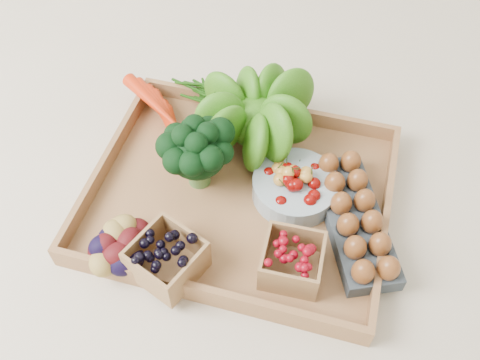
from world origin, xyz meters
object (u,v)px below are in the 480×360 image
(tray, at_px, (240,197))
(cherry_bowl, at_px, (295,187))
(broccoli, at_px, (198,162))
(egg_carton, at_px, (354,221))

(tray, height_order, cherry_bowl, cherry_bowl)
(tray, height_order, broccoli, broccoli)
(tray, relative_size, egg_carton, 2.01)
(broccoli, bearing_deg, egg_carton, -4.70)
(cherry_bowl, bearing_deg, broccoli, -174.51)
(tray, bearing_deg, broccoli, 172.50)
(broccoli, distance_m, egg_carton, 0.30)
(cherry_bowl, height_order, egg_carton, cherry_bowl)
(broccoli, relative_size, egg_carton, 0.52)
(egg_carton, bearing_deg, broccoli, 151.38)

